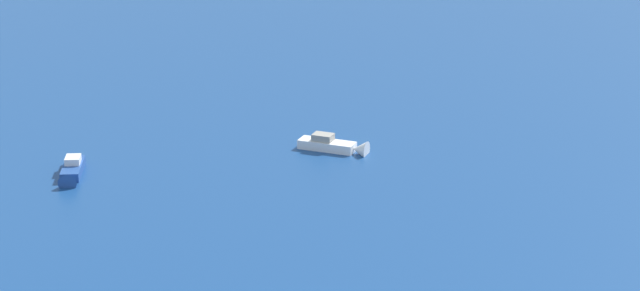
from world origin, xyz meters
TOP-DOWN VIEW (x-y plane):
  - motorboat_far_stbd at (-3.60, -50.04)m, footprint 7.84×8.63m
  - motorboat_inshore at (-35.48, -33.10)m, footprint 6.29×10.07m

SIDE VIEW (x-z plane):
  - motorboat_far_stbd at x=-3.60m, z-range -0.62..2.08m
  - motorboat_inshore at x=-35.48m, z-range -0.66..2.21m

